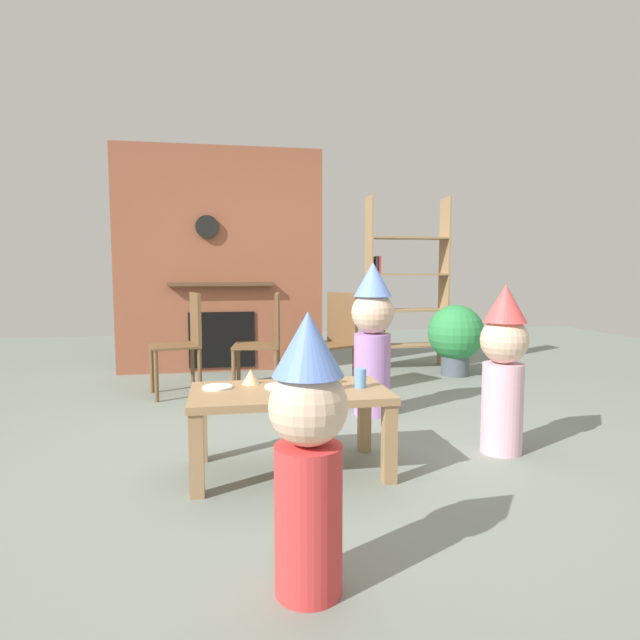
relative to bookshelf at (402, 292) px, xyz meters
The scene contains 20 objects.
ground_plane 2.93m from the bookshelf, 120.96° to the right, with size 12.00×12.00×0.00m, color gray.
brick_fireplace_feature 2.02m from the bookshelf, behind, with size 2.20×0.28×2.40m.
bookshelf is the anchor object (origin of this frame).
coffee_table 3.32m from the bookshelf, 119.45° to the right, with size 1.07×0.59×0.46m.
paper_cup_near_left 3.13m from the bookshelf, 117.01° to the right, with size 0.07×0.07×0.11m, color #669EE0.
paper_cup_near_right 3.14m from the bookshelf, 113.02° to the right, with size 0.06×0.06×0.11m, color #669EE0.
paper_cup_center 3.22m from the bookshelf, 115.38° to the right, with size 0.07×0.07×0.10m, color #F2CC4C.
paper_cup_far_left 3.16m from the bookshelf, 118.69° to the right, with size 0.08×0.08×0.10m, color #E5666B.
paper_cup_far_right 3.30m from the bookshelf, 116.53° to the right, with size 0.07×0.07×0.09m, color #669EE0.
paper_plate_front 3.43m from the bookshelf, 125.99° to the right, with size 0.16×0.16×0.01m, color white.
paper_plate_rear 3.27m from the bookshelf, 120.65° to the right, with size 0.18×0.18×0.01m, color white.
birthday_cake_slice 3.25m from the bookshelf, 124.15° to the right, with size 0.10×0.10×0.08m, color #EAC68C.
table_fork 3.45m from the bookshelf, 117.47° to the right, with size 0.15×0.02×0.01m, color silver.
child_with_cone_hat 4.32m from the bookshelf, 113.06° to the right, with size 0.27×0.27×0.97m.
child_in_pink 2.81m from the bookshelf, 96.40° to the right, with size 0.28×0.28×1.02m.
child_by_the_chairs 2.02m from the bookshelf, 115.14° to the right, with size 0.32×0.32×1.16m.
dining_chair_left 2.49m from the bookshelf, 158.62° to the right, with size 0.48×0.48×0.90m.
dining_chair_middle 1.94m from the bookshelf, 146.55° to the right, with size 0.45×0.45×0.90m.
dining_chair_right 1.51m from the bookshelf, 132.58° to the right, with size 0.54×0.54×0.90m.
potted_plant_tall 0.80m from the bookshelf, 51.55° to the right, with size 0.58×0.58×0.74m.
Camera 1 is at (-0.52, -3.29, 1.11)m, focal length 29.93 mm.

